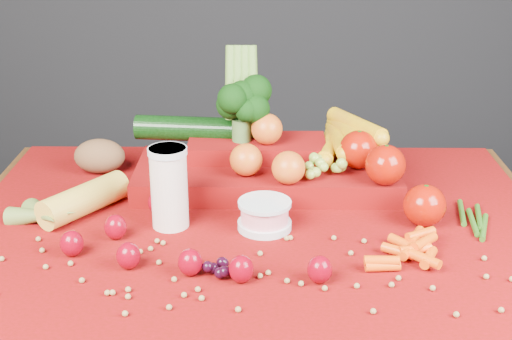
{
  "coord_description": "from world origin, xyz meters",
  "views": [
    {
      "loc": [
        0.01,
        -1.17,
        1.34
      ],
      "look_at": [
        0.0,
        0.02,
        0.85
      ],
      "focal_mm": 50.0,
      "sensor_mm": 36.0,
      "label": 1
    }
  ],
  "objects_px": {
    "table": "(256,270)",
    "yogurt_bowl": "(265,214)",
    "milk_glass": "(169,185)",
    "produce_mound": "(280,158)"
  },
  "relations": [
    {
      "from": "table",
      "to": "yogurt_bowl",
      "type": "distance_m",
      "value": 0.14
    },
    {
      "from": "milk_glass",
      "to": "produce_mound",
      "type": "height_order",
      "value": "produce_mound"
    },
    {
      "from": "milk_glass",
      "to": "produce_mound",
      "type": "xyz_separation_m",
      "value": [
        0.2,
        0.19,
        -0.02
      ]
    },
    {
      "from": "produce_mound",
      "to": "table",
      "type": "bearing_deg",
      "value": -106.19
    },
    {
      "from": "yogurt_bowl",
      "to": "produce_mound",
      "type": "xyz_separation_m",
      "value": [
        0.03,
        0.19,
        0.03
      ]
    },
    {
      "from": "yogurt_bowl",
      "to": "milk_glass",
      "type": "bearing_deg",
      "value": 176.92
    },
    {
      "from": "produce_mound",
      "to": "milk_glass",
      "type": "bearing_deg",
      "value": -136.74
    },
    {
      "from": "yogurt_bowl",
      "to": "produce_mound",
      "type": "relative_size",
      "value": 0.16
    },
    {
      "from": "table",
      "to": "produce_mound",
      "type": "distance_m",
      "value": 0.23
    },
    {
      "from": "produce_mound",
      "to": "yogurt_bowl",
      "type": "bearing_deg",
      "value": -98.69
    }
  ]
}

